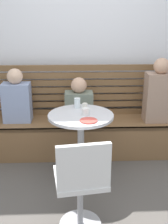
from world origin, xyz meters
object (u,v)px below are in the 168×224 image
at_px(cup_water_clear, 77,103).
at_px(plate_small, 89,121).
at_px(person_adult, 159,93).
at_px(white_chair, 81,183).
at_px(cafe_table, 81,134).
at_px(person_child_middle, 79,103).
at_px(booth_bench, 85,136).
at_px(person_child_left, 17,98).
at_px(cup_espresso_small, 85,106).
at_px(cup_ceramic_white, 86,111).

bearing_deg(cup_water_clear, plate_small, -75.30).
bearing_deg(person_adult, white_chair, -126.00).
bearing_deg(white_chair, cafe_table, 88.76).
relative_size(white_chair, person_child_middle, 1.50).
height_order(booth_bench, white_chair, white_chair).
bearing_deg(white_chair, cup_water_clear, 90.82).
height_order(person_child_left, cup_espresso_small, person_child_left).
bearing_deg(white_chair, person_child_middle, 89.61).
xyz_separation_m(person_adult, cup_ceramic_white, (-0.93, -0.57, -0.02)).
xyz_separation_m(person_child_left, person_child_middle, (0.77, -0.07, -0.05)).
height_order(cafe_table, cup_espresso_small, cup_espresso_small).
bearing_deg(person_child_left, white_chair, -62.11).
distance_m(cafe_table, cup_water_clear, 0.35).
xyz_separation_m(person_adult, cup_water_clear, (-1.01, -0.34, -0.00)).
relative_size(booth_bench, person_adult, 3.42).
bearing_deg(person_adult, booth_bench, 178.55).
distance_m(booth_bench, cafe_table, 0.66).
bearing_deg(person_adult, cup_water_clear, -161.31).
bearing_deg(person_adult, cup_ceramic_white, -148.53).
distance_m(person_adult, person_child_middle, 0.99).
relative_size(booth_bench, plate_small, 15.88).
relative_size(white_chair, person_child_left, 1.28).
xyz_separation_m(cup_ceramic_white, cup_water_clear, (-0.08, 0.23, 0.02)).
relative_size(white_chair, cup_espresso_small, 15.18).
bearing_deg(cup_ceramic_white, cup_espresso_small, 89.70).
bearing_deg(plate_small, person_adult, 39.75).
bearing_deg(cup_ceramic_white, white_chair, -94.76).
xyz_separation_m(white_chair, cup_ceramic_white, (0.07, 0.80, 0.31)).
height_order(person_adult, cup_water_clear, person_adult).
height_order(person_adult, plate_small, person_adult).
xyz_separation_m(booth_bench, cafe_table, (-0.07, -0.58, 0.30)).
height_order(cafe_table, person_adult, person_adult).
relative_size(person_adult, cup_espresso_small, 14.10).
relative_size(white_chair, cup_ceramic_white, 10.63).
distance_m(cafe_table, person_adult, 1.16).
height_order(booth_bench, cup_espresso_small, cup_espresso_small).
bearing_deg(white_chair, plate_small, 81.49).
relative_size(person_child_left, plate_small, 3.91).
bearing_deg(person_child_middle, cup_ceramic_white, -84.09).
bearing_deg(plate_small, cup_espresso_small, 93.60).
distance_m(white_chair, plate_small, 0.69).
relative_size(booth_bench, person_child_middle, 4.77).
bearing_deg(white_chair, cup_ceramic_white, 85.24).
xyz_separation_m(cup_ceramic_white, plate_small, (0.03, -0.18, -0.03)).
height_order(white_chair, person_child_left, person_child_left).
height_order(person_child_middle, cup_espresso_small, person_child_middle).
distance_m(person_adult, cup_espresso_small, 0.99).
bearing_deg(cafe_table, cup_ceramic_white, -12.58).
xyz_separation_m(cafe_table, cup_espresso_small, (0.05, 0.20, 0.25)).
bearing_deg(person_child_middle, cup_water_clear, -94.12).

